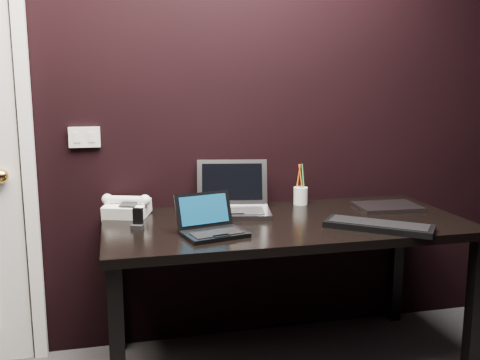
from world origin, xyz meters
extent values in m
plane|color=black|center=(0.00, 1.80, 1.30)|extent=(4.00, 0.00, 4.00)
cube|color=white|center=(-0.89, 1.77, 1.02)|extent=(0.06, 0.05, 2.11)
sphere|color=gold|center=(-1.01, 1.73, 0.95)|extent=(0.07, 0.07, 0.07)
cube|color=silver|center=(-0.62, 1.79, 1.12)|extent=(0.15, 0.02, 0.10)
cube|color=silver|center=(-0.66, 1.78, 1.12)|extent=(0.03, 0.01, 0.05)
cube|color=silver|center=(-0.58, 1.78, 1.12)|extent=(0.03, 0.01, 0.05)
cube|color=black|center=(0.30, 1.40, 0.72)|extent=(1.70, 0.80, 0.04)
cube|color=black|center=(-0.50, 1.05, 0.35)|extent=(0.06, 0.06, 0.70)
cube|color=black|center=(1.10, 1.05, 0.35)|extent=(0.06, 0.06, 0.70)
cube|color=black|center=(-0.50, 1.75, 0.35)|extent=(0.06, 0.06, 0.70)
cube|color=black|center=(1.10, 1.75, 0.35)|extent=(0.06, 0.06, 0.70)
cube|color=black|center=(-0.08, 1.22, 0.75)|extent=(0.30, 0.24, 0.02)
cube|color=black|center=(-0.07, 1.19, 0.76)|extent=(0.23, 0.15, 0.00)
cube|color=black|center=(-0.06, 1.15, 0.76)|extent=(0.08, 0.05, 0.00)
cube|color=black|center=(-0.11, 1.33, 0.83)|extent=(0.27, 0.12, 0.15)
cube|color=#092E49|center=(-0.10, 1.32, 0.83)|extent=(0.23, 0.09, 0.12)
cube|color=gray|center=(0.08, 1.56, 0.75)|extent=(0.41, 0.33, 0.03)
cube|color=black|center=(0.07, 1.53, 0.77)|extent=(0.32, 0.20, 0.00)
cube|color=gray|center=(0.06, 1.46, 0.77)|extent=(0.11, 0.06, 0.00)
cube|color=#939498|center=(0.11, 1.72, 0.88)|extent=(0.37, 0.14, 0.23)
cube|color=black|center=(0.11, 1.71, 0.88)|extent=(0.32, 0.11, 0.18)
cube|color=black|center=(0.66, 1.16, 0.75)|extent=(0.47, 0.42, 0.03)
cube|color=black|center=(0.66, 1.16, 0.77)|extent=(0.42, 0.37, 0.00)
cube|color=#95959A|center=(0.89, 1.50, 0.75)|extent=(0.33, 0.25, 0.02)
cube|color=white|center=(-0.43, 1.66, 0.77)|extent=(0.25, 0.24, 0.08)
cylinder|color=silver|center=(-0.43, 1.65, 0.82)|extent=(0.19, 0.10, 0.04)
sphere|color=silver|center=(-0.52, 1.68, 0.82)|extent=(0.07, 0.07, 0.06)
sphere|color=white|center=(-0.35, 1.62, 0.82)|extent=(0.07, 0.07, 0.06)
cube|color=black|center=(-0.43, 1.61, 0.81)|extent=(0.09, 0.08, 0.01)
cube|color=black|center=(-0.39, 1.42, 0.79)|extent=(0.05, 0.03, 0.09)
cube|color=black|center=(-0.39, 1.41, 0.75)|extent=(0.06, 0.05, 0.02)
cylinder|color=silver|center=(0.48, 1.71, 0.79)|extent=(0.08, 0.08, 0.09)
cylinder|color=orange|center=(0.47, 1.71, 0.89)|extent=(0.02, 0.03, 0.14)
cylinder|color=green|center=(0.49, 1.70, 0.89)|extent=(0.02, 0.02, 0.14)
cylinder|color=black|center=(0.49, 1.72, 0.89)|extent=(0.01, 0.01, 0.14)
cylinder|color=#C34A12|center=(0.48, 1.70, 0.89)|extent=(0.02, 0.03, 0.14)
camera|label=1|loc=(-0.48, -0.95, 1.38)|focal=40.00mm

